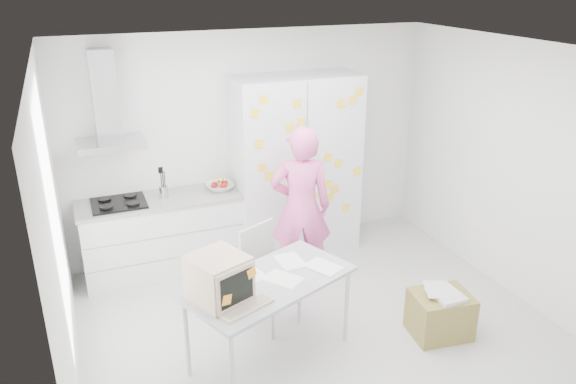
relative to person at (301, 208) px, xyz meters
name	(u,v)px	position (x,y,z in m)	size (l,w,h in m)	color
floor	(318,327)	(-0.17, -0.86, -0.93)	(4.50, 4.00, 0.02)	silver
walls	(291,177)	(-0.17, -0.14, 0.43)	(4.52, 4.01, 2.70)	white
ceiling	(324,51)	(-0.17, -0.86, 1.78)	(4.50, 4.00, 0.02)	white
counter_run	(163,234)	(-1.37, 0.84, -0.45)	(1.84, 0.63, 1.28)	white
range_hood	(106,109)	(-1.82, 0.98, 1.04)	(0.70, 0.48, 1.01)	silver
tall_cabinet	(296,166)	(0.28, 0.82, 0.18)	(1.50, 0.68, 2.20)	silver
person	(301,208)	(0.00, 0.00, 0.00)	(0.67, 0.44, 1.83)	pink
desk	(239,282)	(-1.07, -1.21, -0.01)	(1.67, 1.26, 1.19)	#A6AEB1
chair	(266,270)	(-0.61, -0.57, -0.34)	(0.62, 0.62, 1.03)	#B6B5B3
cardboard_box	(440,314)	(0.87, -1.41, -0.69)	(0.60, 0.50, 0.48)	olive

